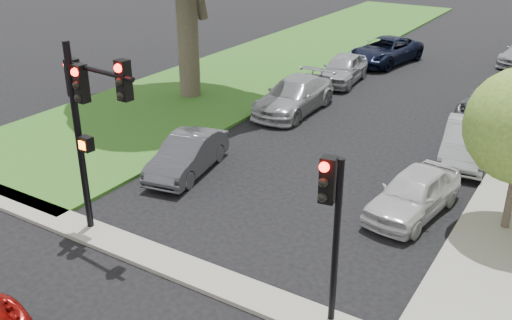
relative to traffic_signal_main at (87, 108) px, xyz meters
The scene contains 12 objects.
ground 5.50m from the traffic_signal_main, 33.50° to the right, with size 140.00×140.00×0.00m, color black.
grass_strip 22.78m from the traffic_signal_main, 104.49° to the left, with size 8.00×44.00×0.12m, color #386022.
sidewalk_cross 4.98m from the traffic_signal_main, ahead, with size 60.00×1.00×0.12m, color #9B9A97.
traffic_signal_main is the anchor object (origin of this frame).
traffic_signal_secondary 7.01m from the traffic_signal_main, ahead, with size 0.52×0.42×3.96m.
car_parked_0 9.56m from the traffic_signal_main, 39.12° to the left, with size 1.61×4.00×1.36m, color silver.
car_parked_1 13.28m from the traffic_signal_main, 55.25° to the left, with size 1.50×4.30×1.42m, color #999BA0.
car_parked_2 17.82m from the traffic_signal_main, 65.53° to the left, with size 2.27×4.91×1.37m, color #3F4247.
car_parked_5 5.42m from the traffic_signal_main, 95.71° to the left, with size 1.39×3.99×1.32m, color #3F4247.
car_parked_6 12.39m from the traffic_signal_main, 91.97° to the left, with size 2.08×5.12×1.49m, color #999BA0.
car_parked_7 17.66m from the traffic_signal_main, 91.55° to the left, with size 1.74×4.34×1.48m, color #999BA0.
car_parked_8 22.59m from the traffic_signal_main, 90.09° to the left, with size 2.48×5.37×1.49m, color black.
Camera 1 is at (7.64, -7.21, 8.42)m, focal length 40.00 mm.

